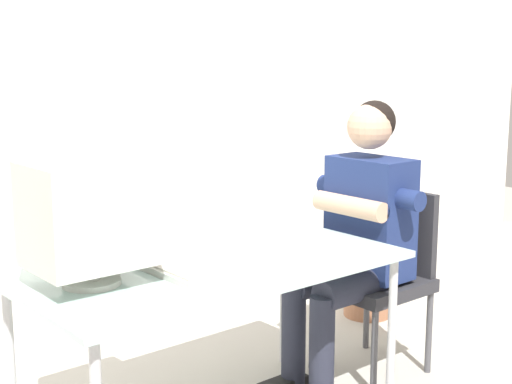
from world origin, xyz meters
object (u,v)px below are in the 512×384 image
Objects in this scene: potted_plant at (367,253)px; keyboard at (176,269)px; crt_monitor at (90,215)px; desk_mug at (148,241)px; desk at (212,275)px; person_seated at (356,230)px; office_chair at (381,270)px.

keyboard is at bearing -161.93° from potted_plant.
crt_monitor is 0.51m from desk_mug.
keyboard is 1.80m from potted_plant.
desk_mug is (-0.10, 0.30, 0.09)m from desk.
keyboard is at bearing -104.06° from desk_mug.
crt_monitor is at bearing 174.90° from desk.
person_seated is (0.82, -0.00, 0.05)m from desk.
desk_mug is at bearing 161.64° from person_seated.
potted_plant is 1.66m from desk_mug.
keyboard is 1.00m from person_seated.
crt_monitor is (-0.48, 0.04, 0.30)m from desk.
crt_monitor is 0.34× the size of person_seated.
office_chair reaches higher than keyboard.
person_seated is 15.60× the size of desk_mug.
keyboard is 1.20m from office_chair.
crt_monitor is 5.23× the size of desk_mug.
potted_plant is (1.50, 0.52, -0.28)m from desk.
keyboard is at bearing -171.37° from desk.
crt_monitor reaches higher than potted_plant.
crt_monitor is 1.32m from person_seated.
desk is 0.33m from desk_mug.
desk is at bearing 8.63° from keyboard.
office_chair is 10.38× the size of desk_mug.
office_chair is (1.00, -0.00, -0.17)m from desk.
person_seated reaches higher than desk_mug.
person_seated is at bearing 1.38° from keyboard.
desk is 1.82× the size of potted_plant.
crt_monitor reaches higher than keyboard.
desk is at bearing -5.10° from crt_monitor.
office_chair is 1.17m from desk_mug.
potted_plant is at bearing 13.55° from crt_monitor.
person_seated reaches higher than keyboard.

